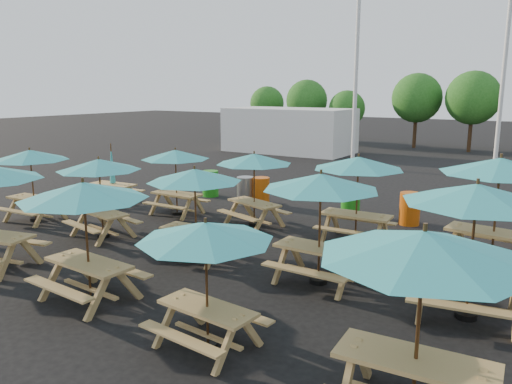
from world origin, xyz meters
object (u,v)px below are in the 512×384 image
Objects in this scene: picnic_unit_4 at (99,168)px; picnic_unit_6 at (84,196)px; waste_bin_0 at (210,184)px; picnic_unit_14 at (500,171)px; waste_bin_4 at (410,209)px; picnic_unit_13 at (476,200)px; waste_bin_2 at (261,191)px; picnic_unit_10 at (321,187)px; picnic_unit_5 at (175,157)px; waste_bin_1 at (246,191)px; picnic_unit_7 at (195,179)px; waste_bin_3 at (351,201)px; picnic_unit_11 at (358,167)px; picnic_unit_12 at (423,254)px; picnic_unit_2 at (113,179)px; picnic_unit_8 at (254,162)px; picnic_unit_1 at (30,158)px; picnic_unit_9 at (206,237)px.

picnic_unit_4 is 1.03× the size of picnic_unit_6.
picnic_unit_14 is at bearing -14.84° from waste_bin_0.
picnic_unit_14 is at bearing -45.67° from waste_bin_4.
waste_bin_2 is (-7.82, 5.58, -1.68)m from picnic_unit_13.
picnic_unit_13 reaches higher than picnic_unit_10.
picnic_unit_6 is (3.10, -6.04, 0.19)m from picnic_unit_5.
waste_bin_1 and waste_bin_2 have the same top height.
waste_bin_3 is (1.57, 5.89, -1.45)m from picnic_unit_7.
picnic_unit_5 is 0.93× the size of picnic_unit_7.
waste_bin_0 is at bearing 157.28° from picnic_unit_11.
picnic_unit_12 is at bearing -41.79° from waste_bin_0.
picnic_unit_6 is at bearing -101.03° from waste_bin_3.
picnic_unit_13 is at bearing -46.02° from picnic_unit_11.
picnic_unit_2 is at bearing 164.11° from picnic_unit_10.
picnic_unit_8 is at bearing 95.46° from picnic_unit_6.
picnic_unit_7 is 0.90× the size of picnic_unit_12.
picnic_unit_10 is (3.18, 0.15, 0.14)m from picnic_unit_7.
picnic_unit_1 reaches higher than waste_bin_2.
waste_bin_0 and waste_bin_2 have the same top height.
picnic_unit_14 is at bearing -31.14° from waste_bin_3.
picnic_unit_4 is at bearing -101.30° from waste_bin_1.
picnic_unit_1 reaches higher than picnic_unit_8.
waste_bin_1 is at bearing 47.76° from picnic_unit_1.
picnic_unit_7 is 2.44× the size of waste_bin_4.
picnic_unit_2 is 11.09m from picnic_unit_9.
picnic_unit_12 is at bearing -99.13° from picnic_unit_13.
picnic_unit_9 is at bearing -111.10° from picnic_unit_14.
picnic_unit_7 is 4.31m from picnic_unit_11.
picnic_unit_2 is at bearing -149.86° from waste_bin_2.
waste_bin_4 is at bearing 3.95° from waste_bin_1.
picnic_unit_2 reaches higher than waste_bin_1.
waste_bin_2 is at bearing 149.83° from picnic_unit_11.
picnic_unit_7 is 6.14m from picnic_unit_13.
waste_bin_1 is at bearing 27.11° from picnic_unit_2.
picnic_unit_11 is at bearing 46.35° from picnic_unit_7.
picnic_unit_6 is 3.05m from picnic_unit_9.
picnic_unit_1 is 6.46m from waste_bin_0.
picnic_unit_14 reaches higher than picnic_unit_10.
waste_bin_0 is (-3.69, 2.65, -1.44)m from picnic_unit_8.
picnic_unit_10 reaches higher than waste_bin_0.
picnic_unit_10 is at bearing 89.63° from picnic_unit_9.
picnic_unit_11 reaches higher than picnic_unit_8.
picnic_unit_1 is at bearing -160.09° from picnic_unit_14.
picnic_unit_7 is at bearing 136.44° from picnic_unit_9.
picnic_unit_4 is 9.09m from waste_bin_4.
picnic_unit_7 is 3.19m from picnic_unit_10.
picnic_unit_5 is 6.05m from picnic_unit_11.
picnic_unit_11 is at bearing -65.21° from waste_bin_3.
picnic_unit_10 reaches higher than picnic_unit_7.
picnic_unit_6 is 9.83m from waste_bin_0.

